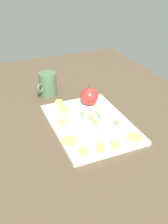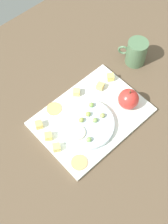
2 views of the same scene
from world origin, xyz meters
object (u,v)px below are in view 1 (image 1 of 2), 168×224
(cheese_cube_0, at_px, (64,110))
(cheese_cube_2, at_px, (59,103))
(cracker_0, at_px, (135,137))
(grape_3, at_px, (100,116))
(cheese_cube_4, at_px, (84,151))
(apple_slice_0, at_px, (107,128))
(cheese_cube_3, at_px, (116,145))
(cup, at_px, (48,84))
(grape_1, at_px, (91,118))
(cracker_1, at_px, (69,140))
(grape_2, at_px, (96,122))
(grape_4, at_px, (97,111))
(apple_whole, at_px, (89,96))
(serving_dish, at_px, (99,124))
(cheese_cube_1, at_px, (101,147))
(cheese_cube_5, at_px, (61,122))
(platter, at_px, (90,124))
(grape_5, at_px, (83,114))
(grape_0, at_px, (117,122))

(cheese_cube_0, height_order, cheese_cube_2, same)
(cracker_0, bearing_deg, grape_3, -153.17)
(cheese_cube_4, bearing_deg, apple_slice_0, 121.82)
(cheese_cube_0, distance_m, cheese_cube_2, 0.05)
(cheese_cube_3, distance_m, cup, 0.46)
(grape_1, bearing_deg, cracker_1, -59.87)
(grape_2, distance_m, grape_4, 0.07)
(apple_whole, bearing_deg, serving_dish, -12.73)
(cheese_cube_1, bearing_deg, grape_1, 167.66)
(cheese_cube_0, relative_size, apple_slice_0, 0.44)
(cheese_cube_2, relative_size, grape_4, 1.30)
(serving_dish, height_order, cup, cup)
(cheese_cube_5, relative_size, grape_1, 1.30)
(cracker_0, bearing_deg, grape_4, -158.96)
(platter, xyz_separation_m, serving_dish, (0.04, 0.01, 0.02))
(platter, height_order, grape_5, grape_5)
(cheese_cube_3, relative_size, grape_5, 1.30)
(serving_dish, distance_m, cheese_cube_1, 0.13)
(cheese_cube_2, height_order, apple_slice_0, apple_slice_0)
(grape_2, relative_size, grape_5, 1.00)
(serving_dish, xyz_separation_m, cheese_cube_3, (0.12, -0.00, 0.00))
(serving_dish, relative_size, grape_4, 10.34)
(cheese_cube_0, relative_size, cheese_cube_4, 1.00)
(cheese_cube_0, bearing_deg, cheese_cube_2, -176.44)
(grape_2, relative_size, cup, 0.18)
(grape_2, bearing_deg, cheese_cube_5, -124.27)
(grape_1, relative_size, apple_slice_0, 0.34)
(grape_0, relative_size, grape_1, 1.00)
(cheese_cube_2, xyz_separation_m, cheese_cube_4, (0.30, -0.02, 0.00))
(cheese_cube_5, relative_size, grape_0, 1.30)
(cheese_cube_2, bearing_deg, apple_whole, 73.36)
(serving_dish, bearing_deg, cheese_cube_3, -0.79)
(cracker_1, bearing_deg, cheese_cube_3, 53.49)
(cheese_cube_4, xyz_separation_m, grape_2, (-0.11, 0.09, 0.02))
(apple_whole, xyz_separation_m, apple_slice_0, (0.20, -0.03, -0.01))
(grape_0, relative_size, grape_4, 1.00)
(cheese_cube_4, distance_m, grape_1, 0.16)
(cheese_cube_2, height_order, grape_1, grape_1)
(grape_0, bearing_deg, cheese_cube_2, -150.22)
(apple_whole, relative_size, cheese_cube_5, 3.03)
(cheese_cube_0, relative_size, grape_3, 1.30)
(cheese_cube_0, bearing_deg, cheese_cube_5, -26.09)
(apple_whole, distance_m, cup, 0.21)
(cheese_cube_1, bearing_deg, cracker_0, 96.93)
(cheese_cube_1, bearing_deg, grape_5, 175.72)
(grape_5, xyz_separation_m, apple_slice_0, (0.10, 0.04, -0.01))
(cracker_0, distance_m, cracker_1, 0.21)
(grape_3, xyz_separation_m, grape_4, (-0.03, 0.00, -0.00))
(grape_4, relative_size, grape_5, 1.00)
(cracker_1, bearing_deg, grape_0, 89.87)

